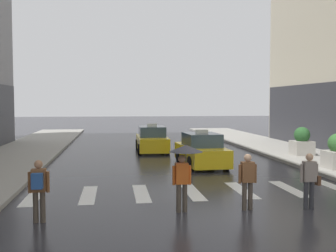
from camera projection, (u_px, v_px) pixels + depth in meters
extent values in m
plane|color=#26262B|center=(213.00, 215.00, 11.30)|extent=(160.00, 160.00, 0.00)
cube|color=silver|center=(34.00, 196.00, 13.54)|extent=(0.50, 2.80, 0.01)
cube|color=silver|center=(89.00, 195.00, 13.78)|extent=(0.50, 2.80, 0.01)
cube|color=silver|center=(141.00, 193.00, 14.02)|extent=(0.50, 2.80, 0.01)
cube|color=silver|center=(192.00, 192.00, 14.27)|extent=(0.50, 2.80, 0.01)
cube|color=silver|center=(241.00, 190.00, 14.51)|extent=(0.50, 2.80, 0.01)
cube|color=silver|center=(289.00, 189.00, 14.75)|extent=(0.50, 2.80, 0.01)
cube|color=silver|center=(335.00, 187.00, 14.99)|extent=(0.50, 2.80, 0.01)
cube|color=yellow|center=(201.00, 154.00, 20.20)|extent=(2.01, 4.58, 0.84)
cube|color=#384C5B|center=(202.00, 140.00, 20.06)|extent=(1.69, 2.17, 0.64)
cube|color=silver|center=(202.00, 131.00, 20.04)|extent=(0.61, 0.27, 0.18)
cylinder|color=black|center=(179.00, 156.00, 21.39)|extent=(0.25, 0.67, 0.66)
cylinder|color=black|center=(210.00, 155.00, 21.69)|extent=(0.25, 0.67, 0.66)
cylinder|color=black|center=(191.00, 163.00, 18.74)|extent=(0.25, 0.67, 0.66)
cylinder|color=black|center=(226.00, 162.00, 19.04)|extent=(0.25, 0.67, 0.66)
cube|color=#F2EAB2|center=(179.00, 149.00, 22.31)|extent=(0.20, 0.05, 0.14)
cube|color=#F2EAB2|center=(201.00, 148.00, 22.54)|extent=(0.20, 0.05, 0.14)
cube|color=yellow|center=(152.00, 143.00, 25.87)|extent=(1.84, 4.52, 0.84)
cube|color=#384C5B|center=(152.00, 131.00, 25.72)|extent=(1.62, 2.11, 0.64)
cube|color=silver|center=(152.00, 125.00, 25.70)|extent=(0.60, 0.25, 0.18)
cylinder|color=black|center=(137.00, 144.00, 27.11)|extent=(0.23, 0.66, 0.66)
cylinder|color=black|center=(163.00, 144.00, 27.32)|extent=(0.23, 0.66, 0.66)
cylinder|color=black|center=(140.00, 149.00, 24.43)|extent=(0.23, 0.66, 0.66)
cylinder|color=black|center=(168.00, 149.00, 24.65)|extent=(0.23, 0.66, 0.66)
cube|color=#F2EAB2|center=(140.00, 139.00, 28.03)|extent=(0.20, 0.04, 0.14)
cube|color=#F2EAB2|center=(158.00, 139.00, 28.19)|extent=(0.20, 0.04, 0.14)
cylinder|color=#473D33|center=(179.00, 198.00, 11.59)|extent=(0.14, 0.14, 0.82)
cylinder|color=#473D33|center=(185.00, 198.00, 11.62)|extent=(0.14, 0.14, 0.82)
cube|color=#BF5119|center=(182.00, 173.00, 11.56)|extent=(0.36, 0.24, 0.60)
sphere|color=#9E7051|center=(182.00, 159.00, 11.54)|extent=(0.22, 0.22, 0.22)
cylinder|color=#BF5119|center=(174.00, 175.00, 11.53)|extent=(0.09, 0.09, 0.55)
cylinder|color=#BF5119|center=(190.00, 175.00, 11.60)|extent=(0.09, 0.09, 0.55)
cylinder|color=#4C4C4C|center=(186.00, 163.00, 11.56)|extent=(0.02, 0.02, 1.00)
cone|color=black|center=(186.00, 148.00, 11.54)|extent=(0.96, 0.96, 0.20)
cylinder|color=#473D33|center=(36.00, 207.00, 10.58)|extent=(0.14, 0.14, 0.82)
cylinder|color=#473D33|center=(43.00, 207.00, 10.60)|extent=(0.14, 0.14, 0.82)
cube|color=brown|center=(39.00, 180.00, 10.55)|extent=(0.36, 0.24, 0.60)
sphere|color=#9E7051|center=(38.00, 164.00, 10.52)|extent=(0.22, 0.22, 0.22)
cylinder|color=brown|center=(30.00, 182.00, 10.52)|extent=(0.09, 0.09, 0.55)
cylinder|color=brown|center=(48.00, 182.00, 10.58)|extent=(0.09, 0.09, 0.55)
cube|color=#264C8C|center=(37.00, 181.00, 10.33)|extent=(0.28, 0.18, 0.40)
cylinder|color=#333338|center=(306.00, 195.00, 11.95)|extent=(0.14, 0.14, 0.82)
cylinder|color=#333338|center=(312.00, 195.00, 11.97)|extent=(0.14, 0.14, 0.82)
cube|color=gray|center=(309.00, 171.00, 11.92)|extent=(0.36, 0.24, 0.60)
sphere|color=tan|center=(309.00, 157.00, 11.89)|extent=(0.22, 0.22, 0.22)
cylinder|color=gray|center=(302.00, 173.00, 11.89)|extent=(0.09, 0.09, 0.55)
cylinder|color=gray|center=(317.00, 173.00, 11.95)|extent=(0.09, 0.09, 0.55)
cube|color=brown|center=(318.00, 180.00, 11.97)|extent=(0.10, 0.20, 0.28)
cylinder|color=#473D33|center=(244.00, 196.00, 11.83)|extent=(0.14, 0.14, 0.82)
cylinder|color=#473D33|center=(250.00, 196.00, 11.85)|extent=(0.14, 0.14, 0.82)
cube|color=brown|center=(248.00, 172.00, 11.80)|extent=(0.36, 0.24, 0.60)
sphere|color=tan|center=(248.00, 158.00, 11.78)|extent=(0.22, 0.22, 0.22)
cylinder|color=brown|center=(240.00, 174.00, 11.77)|extent=(0.09, 0.09, 0.55)
cylinder|color=brown|center=(255.00, 173.00, 11.84)|extent=(0.09, 0.09, 0.55)
cube|color=#A8A399|center=(302.00, 148.00, 23.07)|extent=(1.10, 1.10, 0.80)
sphere|color=#285628|center=(302.00, 135.00, 23.02)|extent=(0.90, 0.90, 0.90)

